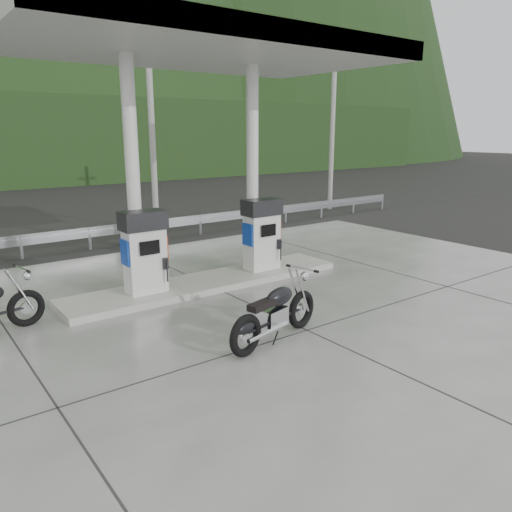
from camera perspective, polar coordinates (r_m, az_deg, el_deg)
ground at (r=10.14m, az=2.03°, el=-6.85°), size 160.00×160.00×0.00m
forecourt_apron at (r=10.14m, az=2.03°, el=-6.79°), size 18.00×14.00×0.02m
pump_island at (r=12.05m, az=-5.41°, el=-2.99°), size 7.00×1.40×0.15m
gas_pump_left at (r=11.09m, az=-12.60°, el=0.44°), size 0.95×0.55×1.80m
gas_pump_right at (r=12.69m, az=0.67°, el=2.48°), size 0.95×0.55×1.80m
canopy_column_left at (r=11.20m, az=-13.90°, el=8.81°), size 0.30×0.30×5.00m
canopy_column_right at (r=12.78m, az=-0.41°, el=9.82°), size 0.30×0.30×5.00m
canopy_roof at (r=11.66m, az=-6.06°, el=22.64°), size 8.50×5.00×0.40m
guardrail at (r=16.74m, az=-15.33°, el=3.57°), size 26.00×0.16×1.42m
road at (r=20.12m, az=-18.89°, el=2.96°), size 60.00×7.00×0.01m
utility_pole_b at (r=18.66m, az=-11.87°, el=14.96°), size 0.22×0.22×8.00m
utility_pole_c at (r=23.91m, az=8.75°, el=14.83°), size 0.22×0.22×8.00m
motorcycle_right at (r=8.77m, az=2.23°, el=-6.53°), size 2.27×1.18×1.03m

